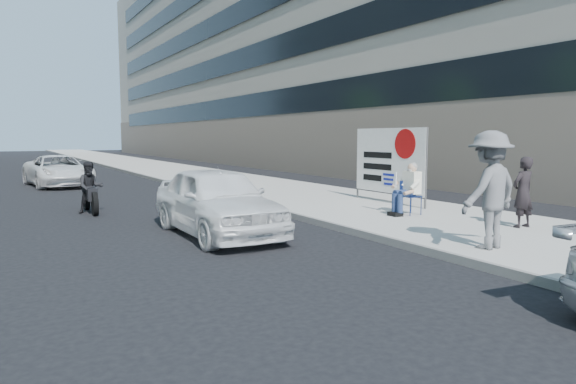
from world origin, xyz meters
TOP-DOWN VIEW (x-y plane):
  - ground at (0.00, 0.00)m, footprint 160.00×160.00m
  - near_sidewalk at (4.00, 20.00)m, footprint 5.00×120.00m
  - near_building at (17.00, 32.00)m, footprint 14.00×70.00m
  - seated_protester at (3.74, 3.81)m, footprint 0.83×1.12m
  - jogger at (2.30, 0.19)m, footprint 1.40×0.90m
  - pedestrian_woman at (4.65, 1.22)m, footprint 0.56×0.37m
  - protest_banner at (4.91, 5.85)m, footprint 0.08×3.06m
  - white_sedan_near at (-1.07, 4.42)m, footprint 1.75×4.33m
  - white_sedan_far at (-2.86, 18.05)m, footprint 2.67×4.94m
  - motorcycle at (-2.91, 9.13)m, footprint 0.71×2.04m

SIDE VIEW (x-z plane):
  - ground at x=0.00m, z-range 0.00..0.00m
  - near_sidewalk at x=4.00m, z-range 0.00..0.15m
  - motorcycle at x=-2.91m, z-range -0.08..1.35m
  - white_sedan_far at x=-2.86m, z-range 0.00..1.32m
  - white_sedan_near at x=-1.07m, z-range 0.00..1.47m
  - seated_protester at x=3.74m, z-range 0.22..1.53m
  - pedestrian_woman at x=4.65m, z-range 0.15..1.68m
  - jogger at x=2.30m, z-range 0.15..2.20m
  - protest_banner at x=4.91m, z-range 0.30..2.50m
  - near_building at x=17.00m, z-range 0.00..20.00m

